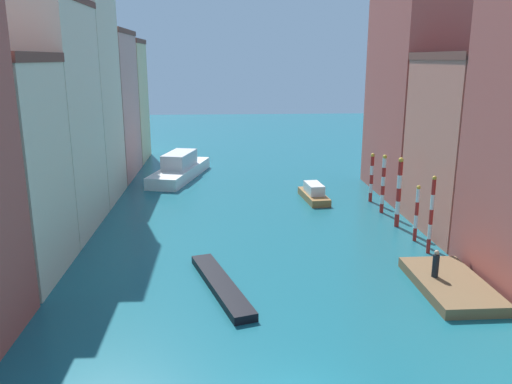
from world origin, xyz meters
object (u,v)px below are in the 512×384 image
Objects in this scene: vaporetto_white at (180,169)px; motorboat_0 at (314,194)px; mooring_pole_1 at (417,213)px; mooring_pole_4 at (371,177)px; mooring_pole_3 at (383,183)px; gondola_black at (221,285)px; waterfront_dock at (450,284)px; mooring_pole_0 at (431,214)px; mooring_pole_2 at (399,192)px; person_on_dock at (436,264)px.

vaporetto_white is 15.86m from motorboat_0.
mooring_pole_4 is at bearing 91.29° from mooring_pole_1.
mooring_pole_3 is 0.58× the size of gondola_black.
mooring_pole_1 is 0.32× the size of vaporetto_white.
mooring_pole_3 reaches higher than waterfront_dock.
mooring_pole_0 is (0.90, 5.38, 2.33)m from waterfront_dock.
mooring_pole_2 is (0.65, 10.86, 2.41)m from waterfront_dock.
gondola_black is at bearing -142.88° from mooring_pole_2.
person_on_dock is at bearing -2.12° from gondola_black.
person_on_dock is at bearing -108.28° from mooring_pole_0.
mooring_pole_1 is at bearing 83.60° from waterfront_dock.
mooring_pole_2 is (-0.22, 3.15, 0.67)m from mooring_pole_1.
vaporetto_white is at bearing 149.11° from mooring_pole_4.
mooring_pole_4 is 0.82× the size of motorboat_0.
waterfront_dock is 1.57× the size of mooring_pole_4.
vaporetto_white is 1.46× the size of gondola_black.
mooring_pole_0 is at bearing -87.38° from mooring_pole_2.
motorboat_0 is (-4.26, 18.68, 0.30)m from waterfront_dock.
person_on_dock is 0.32× the size of mooring_pole_3.
mooring_pole_3 reaches higher than mooring_pole_1.
waterfront_dock is at bearing -92.04° from mooring_pole_4.
mooring_pole_3 is 6.68m from motorboat_0.
gondola_black is at bearing -161.51° from mooring_pole_0.
mooring_pole_0 is at bearing 71.72° from person_on_dock.
mooring_pole_1 is at bearing -49.34° from vaporetto_white.
motorboat_0 is at bearing 139.46° from mooring_pole_3.
mooring_pole_1 is 27.19m from vaporetto_white.
vaporetto_white is (-17.74, 22.94, -1.62)m from mooring_pole_0.
waterfront_dock is 1.71× the size of mooring_pole_1.
mooring_pole_1 is 0.47× the size of gondola_black.
mooring_pole_1 is 6.82m from mooring_pole_3.
mooring_pole_2 reaches higher than mooring_pole_3.
mooring_pole_0 is at bearing -89.20° from mooring_pole_1.
person_on_dock is 0.39× the size of mooring_pole_1.
mooring_pole_1 is 15.12m from gondola_black.
mooring_pole_3 is at bearing 87.58° from waterfront_dock.
person_on_dock is at bearing 147.91° from waterfront_dock.
mooring_pole_0 is at bearing -88.22° from mooring_pole_3.
gondola_black is (-13.41, -4.49, -2.39)m from mooring_pole_0.
mooring_pole_1 is (-0.03, 2.33, -0.59)m from mooring_pole_0.
mooring_pole_3 is at bearing 46.04° from gondola_black.
person_on_dock reaches higher than waterfront_dock.
vaporetto_white is (-17.45, 13.81, -1.46)m from mooring_pole_3.
motorboat_0 is (-5.13, 10.97, -1.44)m from mooring_pole_1.
mooring_pole_2 is 1.10× the size of mooring_pole_3.
motorboat_0 is at bearing 111.20° from mooring_pole_0.
mooring_pole_0 is 0.42× the size of vaporetto_white.
vaporetto_white is (-17.70, 20.61, -1.03)m from mooring_pole_1.
mooring_pole_2 is (1.38, 10.40, 1.40)m from person_on_dock.
mooring_pole_4 is at bearing -9.39° from motorboat_0.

